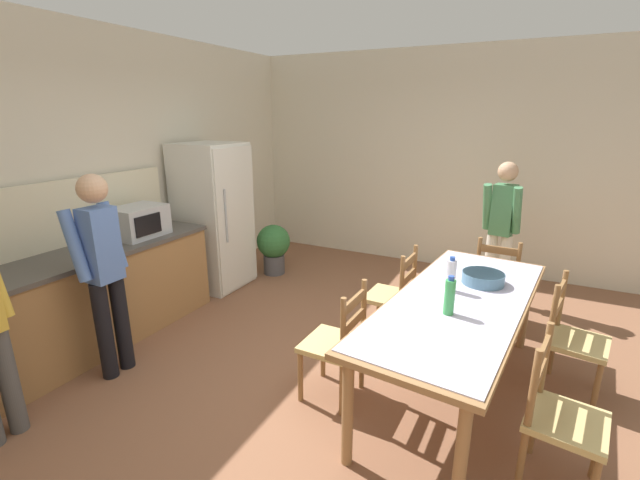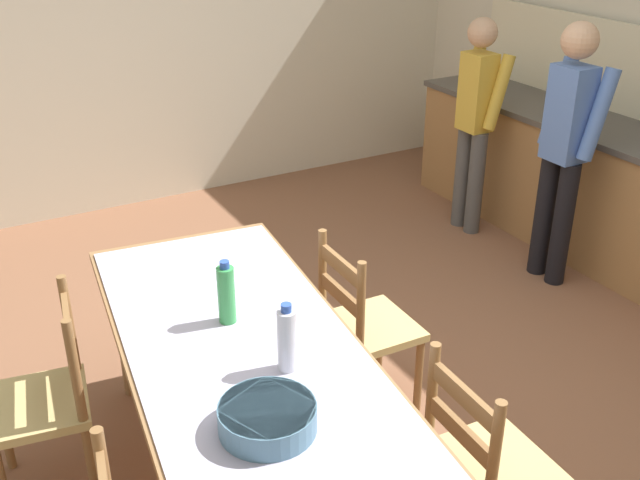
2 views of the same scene
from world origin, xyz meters
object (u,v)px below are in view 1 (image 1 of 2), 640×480
microwave (138,221)px  chair_head_end (497,281)px  chair_side_far_left (337,344)px  bottle_near_centre (449,297)px  refrigerator (214,217)px  person_at_counter (103,267)px  dining_table (459,309)px  serving_bowl (483,277)px  potted_plant (274,246)px  chair_side_far_right (393,296)px  bottle_off_centre (451,275)px  chair_side_near_left (559,417)px  chair_side_near_right (572,339)px  person_by_table (501,225)px

microwave → chair_head_end: bearing=-64.1°
chair_side_far_left → bottle_near_centre: bearing=102.1°
refrigerator → person_at_counter: 1.95m
microwave → dining_table: 3.08m
microwave → chair_side_far_left: size_ratio=0.55×
serving_bowl → potted_plant: serving_bowl is taller
person_at_counter → potted_plant: person_at_counter is taller
refrigerator → chair_side_far_right: (-0.35, -2.38, -0.43)m
bottle_near_centre → potted_plant: bearing=54.3°
microwave → dining_table: size_ratio=0.21×
refrigerator → person_at_counter: size_ratio=1.06×
bottle_off_centre → potted_plant: 2.95m
bottle_near_centre → chair_side_far_left: bearing=100.8°
dining_table → serving_bowl: bearing=-15.6°
refrigerator → chair_side_near_left: bearing=-112.3°
bottle_off_centre → chair_side_far_left: (-0.55, 0.68, -0.47)m
refrigerator → microwave: bearing=179.0°
chair_side_near_right → person_at_counter: 3.63m
dining_table → chair_side_near_right: bearing=-61.1°
chair_head_end → person_by_table: size_ratio=0.58×
bottle_off_centre → person_at_counter: bearing=113.7°
bottle_near_centre → refrigerator: bearing=68.0°
refrigerator → potted_plant: bearing=-33.9°
chair_side_far_right → potted_plant: chair_side_far_right is taller
serving_bowl → chair_side_near_right: (0.04, -0.67, -0.40)m
chair_side_far_right → chair_side_near_right: bearing=86.3°
refrigerator → chair_side_far_right: refrigerator is taller
dining_table → bottle_off_centre: (0.12, 0.10, 0.20)m
bottle_off_centre → serving_bowl: size_ratio=0.84×
chair_side_far_left → refrigerator: bearing=-119.6°
bottle_off_centre → chair_side_far_left: bearing=128.8°
chair_side_far_left → potted_plant: 2.71m
microwave → chair_side_near_left: microwave is taller
chair_side_near_left → chair_side_far_right: size_ratio=1.00×
chair_side_far_left → person_at_counter: 1.90m
chair_side_far_right → dining_table: bearing=51.0°
bottle_near_centre → chair_side_far_right: (0.87, 0.63, -0.47)m
bottle_off_centre → chair_head_end: size_ratio=0.30×
bottle_near_centre → person_at_counter: 2.60m
serving_bowl → microwave: bearing=99.5°
bottle_near_centre → serving_bowl: size_ratio=0.84×
microwave → bottle_near_centre: bearing=-92.6°
dining_table → serving_bowl: serving_bowl is taller
bottle_near_centre → chair_side_far_right: size_ratio=0.30×
microwave → chair_head_end: (1.56, -3.22, -0.61)m
chair_side_far_left → potted_plant: bearing=-136.1°
bottle_near_centre → bottle_off_centre: same height
dining_table → chair_side_far_left: 0.93m
dining_table → person_by_table: person_by_table is taller
serving_bowl → chair_side_near_left: chair_side_near_left is taller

